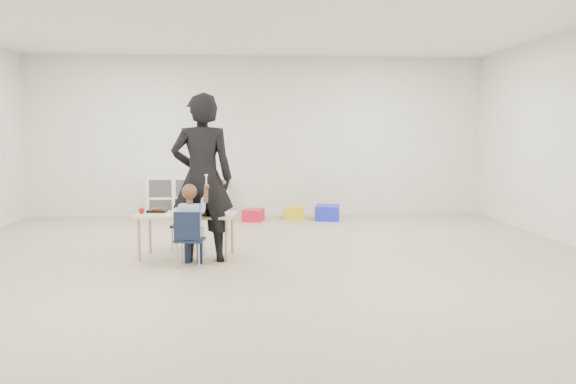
{
  "coord_description": "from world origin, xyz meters",
  "views": [
    {
      "loc": [
        -0.22,
        -6.29,
        1.47
      ],
      "look_at": [
        0.22,
        -0.02,
        0.85
      ],
      "focal_mm": 38.0,
      "sensor_mm": 36.0,
      "label": 1
    }
  ],
  "objects": [
    {
      "name": "room",
      "position": [
        0.0,
        0.0,
        1.4
      ],
      "size": [
        9.0,
        9.02,
        2.8
      ],
      "color": "tan",
      "rests_on": "ground"
    },
    {
      "name": "table",
      "position": [
        -0.91,
        0.85,
        0.26
      ],
      "size": [
        1.2,
        0.71,
        0.52
      ],
      "rotation": [
        0.0,
        0.0,
        -0.13
      ],
      "color": "beige",
      "rests_on": "ground"
    },
    {
      "name": "chair_near",
      "position": [
        -0.83,
        0.33,
        0.31
      ],
      "size": [
        0.34,
        0.32,
        0.62
      ],
      "primitive_type": null,
      "rotation": [
        0.0,
        0.0,
        -0.13
      ],
      "color": "black",
      "rests_on": "ground"
    },
    {
      "name": "chair_far",
      "position": [
        -0.99,
        1.37,
        0.31
      ],
      "size": [
        0.34,
        0.32,
        0.62
      ],
      "primitive_type": null,
      "rotation": [
        0.0,
        0.0,
        -0.13
      ],
      "color": "black",
      "rests_on": "ground"
    },
    {
      "name": "child",
      "position": [
        -0.83,
        0.33,
        0.49
      ],
      "size": [
        0.47,
        0.47,
        0.98
      ],
      "primitive_type": null,
      "rotation": [
        0.0,
        0.0,
        -0.13
      ],
      "color": "#9FBBD7",
      "rests_on": "chair_near"
    },
    {
      "name": "lunch_tray_near",
      "position": [
        -0.83,
        0.88,
        0.53
      ],
      "size": [
        0.24,
        0.19,
        0.03
      ],
      "primitive_type": "cube",
      "rotation": [
        0.0,
        0.0,
        -0.13
      ],
      "color": "black",
      "rests_on": "table"
    },
    {
      "name": "lunch_tray_far",
      "position": [
        -1.27,
        1.0,
        0.53
      ],
      "size": [
        0.24,
        0.19,
        0.03
      ],
      "primitive_type": "cube",
      "rotation": [
        0.0,
        0.0,
        -0.13
      ],
      "color": "black",
      "rests_on": "table"
    },
    {
      "name": "milk_carton",
      "position": [
        -0.87,
        0.7,
        0.57
      ],
      "size": [
        0.08,
        0.08,
        0.1
      ],
      "primitive_type": "cube",
      "rotation": [
        0.0,
        0.0,
        -0.13
      ],
      "color": "white",
      "rests_on": "table"
    },
    {
      "name": "bread_roll",
      "position": [
        -0.67,
        0.7,
        0.55
      ],
      "size": [
        0.09,
        0.09,
        0.07
      ],
      "primitive_type": "ellipsoid",
      "color": "tan",
      "rests_on": "table"
    },
    {
      "name": "apple_near",
      "position": [
        -1.01,
        0.95,
        0.55
      ],
      "size": [
        0.07,
        0.07,
        0.07
      ],
      "primitive_type": "sphere",
      "color": "maroon",
      "rests_on": "table"
    },
    {
      "name": "apple_far",
      "position": [
        -1.43,
        0.9,
        0.55
      ],
      "size": [
        0.07,
        0.07,
        0.07
      ],
      "primitive_type": "sphere",
      "color": "maroon",
      "rests_on": "table"
    },
    {
      "name": "cubby_shelf",
      "position": [
        -1.2,
        4.28,
        0.35
      ],
      "size": [
        1.4,
        0.4,
        0.7
      ],
      "primitive_type": "cube",
      "color": "white",
      "rests_on": "ground"
    },
    {
      "name": "adult",
      "position": [
        -0.7,
        0.62,
        0.95
      ],
      "size": [
        0.71,
        0.49,
        1.91
      ],
      "primitive_type": "imported",
      "rotation": [
        0.0,
        0.0,
        3.19
      ],
      "color": "black",
      "rests_on": "ground"
    },
    {
      "name": "bin_red",
      "position": [
        -0.08,
        3.78,
        0.1
      ],
      "size": [
        0.39,
        0.46,
        0.19
      ],
      "primitive_type": "cube",
      "rotation": [
        0.0,
        0.0,
        -0.24
      ],
      "color": "red",
      "rests_on": "ground"
    },
    {
      "name": "bin_yellow",
      "position": [
        0.6,
        3.98,
        0.1
      ],
      "size": [
        0.34,
        0.44,
        0.21
      ],
      "primitive_type": "cube",
      "rotation": [
        0.0,
        0.0,
        -0.03
      ],
      "color": "yellow",
      "rests_on": "ground"
    },
    {
      "name": "bin_blue",
      "position": [
        1.17,
        3.81,
        0.12
      ],
      "size": [
        0.48,
        0.57,
        0.24
      ],
      "primitive_type": "cube",
      "rotation": [
        0.0,
        0.0,
        -0.2
      ],
      "color": "#1C28D8",
      "rests_on": "ground"
    }
  ]
}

